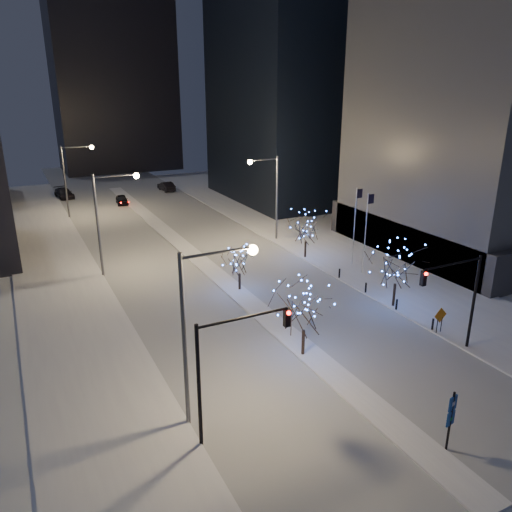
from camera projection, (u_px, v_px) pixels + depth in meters
ground at (356, 394)px, 30.25m from camera, size 160.00×160.00×0.00m
road at (176, 241)px, 59.80m from camera, size 20.00×130.00×0.02m
median at (190, 252)px, 55.55m from camera, size 2.00×80.00×0.15m
east_sidewalk at (354, 259)px, 53.47m from camera, size 10.00×90.00×0.15m
west_sidewalk at (70, 311)px, 41.17m from camera, size 8.00×90.00×0.15m
plinth at (495, 224)px, 59.21m from camera, size 30.00×24.00×4.00m
horizon_block at (113, 67)px, 103.60m from camera, size 24.00×14.00×42.00m
street_lamp_w_near at (202, 313)px, 26.02m from camera, size 4.40×0.56×10.00m
street_lamp_w_mid at (108, 210)px, 47.13m from camera, size 4.40×0.56×10.00m
street_lamp_w_far at (72, 171)px, 68.24m from camera, size 4.40×0.56×10.00m
street_lamp_east at (270, 187)px, 57.74m from camera, size 3.90×0.56×10.00m
traffic_signal_west at (227, 358)px, 25.11m from camera, size 5.26×0.43×7.00m
traffic_signal_east at (460, 290)px, 33.32m from camera, size 5.26×0.43×7.00m
flagpoles at (361, 224)px, 48.91m from camera, size 1.35×2.60×8.00m
bollards at (381, 296)px, 42.82m from camera, size 0.16×12.16×0.90m
car_near at (122, 200)px, 77.67m from camera, size 2.09×4.31×1.42m
car_mid at (166, 186)px, 87.38m from camera, size 2.04×4.91×1.58m
car_far at (64, 193)px, 81.89m from camera, size 2.96×5.73×1.59m
holiday_tree_median_near at (304, 309)px, 33.39m from camera, size 4.84×4.84×5.32m
holiday_tree_median_far at (239, 261)px, 44.49m from camera, size 3.41×3.41×4.14m
holiday_tree_plaza_near at (397, 266)px, 40.84m from camera, size 5.04×5.04×5.50m
holiday_tree_plaza_far at (306, 227)px, 52.71m from camera, size 5.07×5.07×5.19m
wayfinding_sign at (451, 415)px, 24.96m from camera, size 0.62×0.20×3.47m
construction_sign at (440, 318)px, 37.11m from camera, size 1.22×0.06×2.01m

